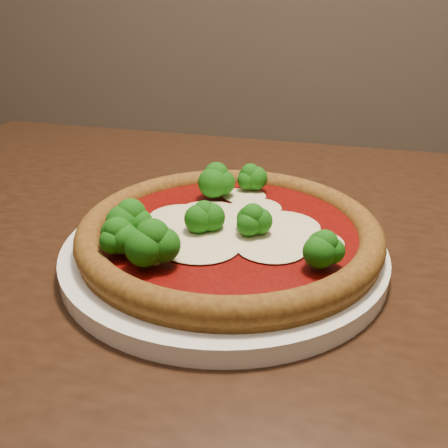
# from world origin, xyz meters

# --- Properties ---
(dining_table) EXTENTS (1.32, 0.80, 0.75)m
(dining_table) POSITION_xyz_m (0.20, -0.00, 0.65)
(dining_table) COLOR black
(dining_table) RESTS_ON floor
(plate) EXTENTS (0.32, 0.32, 0.02)m
(plate) POSITION_xyz_m (0.12, -0.07, 0.76)
(plate) COLOR white
(plate) RESTS_ON dining_table
(pizza) EXTENTS (0.30, 0.30, 0.06)m
(pizza) POSITION_xyz_m (0.12, -0.06, 0.78)
(pizza) COLOR brown
(pizza) RESTS_ON plate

